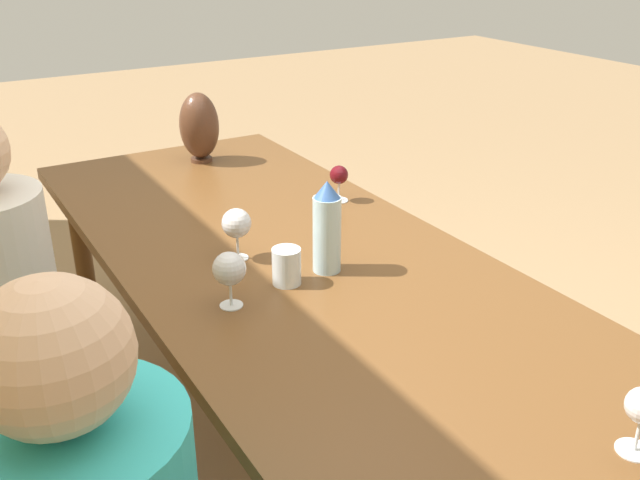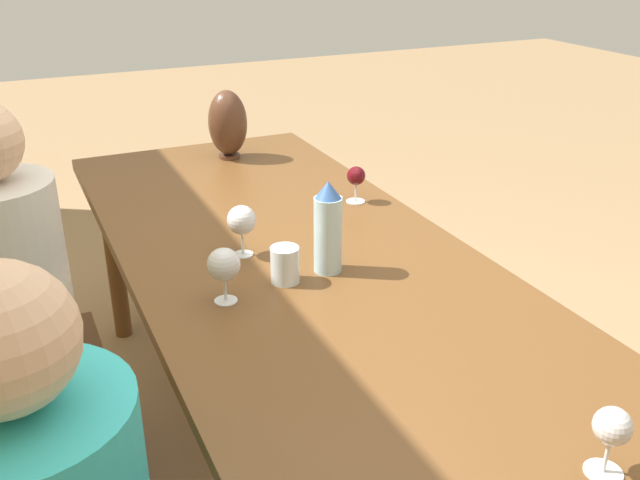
# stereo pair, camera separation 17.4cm
# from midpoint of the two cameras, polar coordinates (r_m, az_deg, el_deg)

# --- Properties ---
(dining_table) EXTENTS (2.47, 0.93, 0.76)m
(dining_table) POSITION_cam_midpoint_polar(r_m,az_deg,el_deg) (1.96, -3.58, -3.89)
(dining_table) COLOR brown
(dining_table) RESTS_ON ground_plane
(water_bottle) EXTENTS (0.07, 0.07, 0.25)m
(water_bottle) POSITION_cam_midpoint_polar(r_m,az_deg,el_deg) (1.85, -2.14, 0.91)
(water_bottle) COLOR #ADCCD6
(water_bottle) RESTS_ON dining_table
(water_tumbler) EXTENTS (0.07, 0.07, 0.10)m
(water_tumbler) POSITION_cam_midpoint_polar(r_m,az_deg,el_deg) (1.82, -5.44, -2.17)
(water_tumbler) COLOR silver
(water_tumbler) RESTS_ON dining_table
(vase) EXTENTS (0.15, 0.15, 0.27)m
(vase) POSITION_cam_midpoint_polar(r_m,az_deg,el_deg) (2.79, -11.43, 8.89)
(vase) COLOR #4C2D1E
(vase) RESTS_ON dining_table
(wine_glass_1) EXTENTS (0.06, 0.06, 0.12)m
(wine_glass_1) POSITION_cam_midpoint_polar(r_m,az_deg,el_deg) (2.34, -0.61, 5.09)
(wine_glass_1) COLOR silver
(wine_glass_1) RESTS_ON dining_table
(wine_glass_2) EXTENTS (0.08, 0.08, 0.15)m
(wine_glass_2) POSITION_cam_midpoint_polar(r_m,az_deg,el_deg) (1.94, -9.25, 1.23)
(wine_glass_2) COLOR silver
(wine_glass_2) RESTS_ON dining_table
(wine_glass_3) EXTENTS (0.08, 0.08, 0.14)m
(wine_glass_3) POSITION_cam_midpoint_polar(r_m,az_deg,el_deg) (1.71, -10.18, -2.40)
(wine_glass_3) COLOR silver
(wine_glass_3) RESTS_ON dining_table
(person_far) EXTENTS (0.33, 0.33, 1.21)m
(person_far) POSITION_cam_midpoint_polar(r_m,az_deg,el_deg) (2.11, -26.23, -5.51)
(person_far) COLOR #2D2D38
(person_far) RESTS_ON ground_plane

